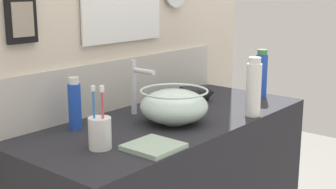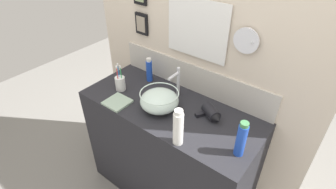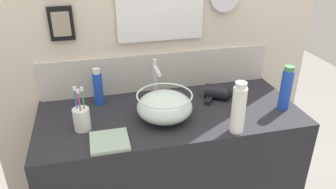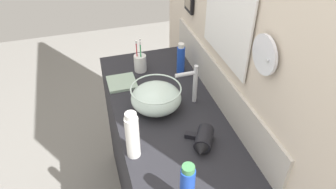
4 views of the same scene
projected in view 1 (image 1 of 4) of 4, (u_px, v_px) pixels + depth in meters
back_panel at (114, 25)px, 1.99m from camera, size 1.83×0.10×2.57m
glass_bowl_sink at (174, 106)px, 1.80m from camera, size 0.26×0.26×0.13m
faucet at (136, 83)px, 1.91m from camera, size 0.02×0.12×0.23m
hair_drier at (197, 94)px, 2.13m from camera, size 0.19×0.15×0.08m
toothbrush_cup at (100, 132)px, 1.52m from camera, size 0.08×0.08×0.21m
lotion_bottle at (75, 105)px, 1.72m from camera, size 0.05×0.05×0.20m
shampoo_bottle at (261, 74)px, 2.22m from camera, size 0.06×0.06×0.23m
soap_dispenser at (254, 88)px, 1.89m from camera, size 0.06×0.06×0.24m
hand_towel at (154, 147)px, 1.52m from camera, size 0.16×0.16×0.02m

